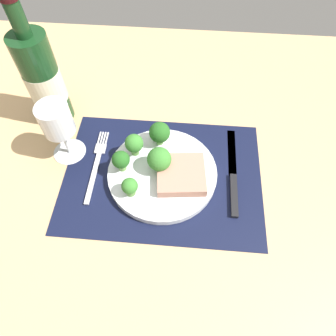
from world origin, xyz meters
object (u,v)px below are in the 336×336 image
object	(u,v)px
wine_bottle	(43,79)
fork	(96,164)
steak	(181,174)
wine_glass	(57,123)
knife	(233,177)
plate	(162,173)

from	to	relation	value
wine_bottle	fork	bearing A→B (deg)	-48.22
steak	wine_glass	distance (cm)	27.44
knife	wine_glass	bearing A→B (deg)	171.25
fork	knife	xyz separation A→B (cm)	(30.16, -0.89, 0.05)
steak	fork	bearing A→B (deg)	172.21
plate	steak	world-z (taller)	steak
knife	wine_bottle	distance (cm)	46.79
knife	wine_bottle	world-z (taller)	wine_bottle
steak	fork	size ratio (longest dim) A/B	0.52
wine_bottle	wine_glass	world-z (taller)	wine_bottle
fork	wine_glass	world-z (taller)	wine_glass
plate	wine_glass	xyz separation A→B (cm)	(-21.84, 4.70, 8.82)
fork	wine_glass	distance (cm)	12.13
fork	wine_bottle	world-z (taller)	wine_bottle
wine_bottle	wine_glass	size ratio (longest dim) A/B	2.13
fork	wine_bottle	size ratio (longest dim) A/B	0.63
plate	fork	xyz separation A→B (cm)	(-14.86, 1.42, -0.55)
fork	knife	world-z (taller)	knife
steak	wine_glass	world-z (taller)	wine_glass
steak	wine_glass	size ratio (longest dim) A/B	0.69
fork	knife	bearing A→B (deg)	-4.06
plate	wine_glass	size ratio (longest dim) A/B	1.63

